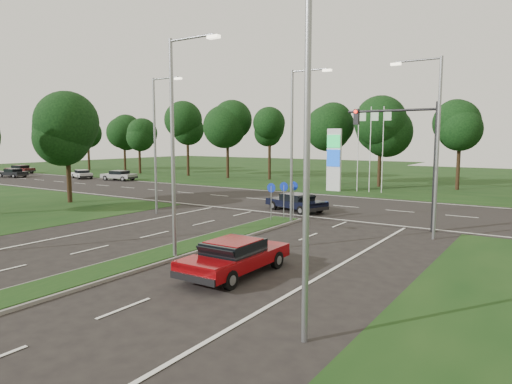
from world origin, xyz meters
The scene contains 20 objects.
ground centered at (0.00, 0.00, 0.00)m, with size 160.00×160.00×0.00m, color black.
verge_far centered at (0.00, 55.00, 0.00)m, with size 160.00×50.00×0.02m, color black.
cross_road centered at (0.00, 24.00, 0.00)m, with size 160.00×12.00×0.02m, color black.
median_kerb centered at (0.00, 4.00, 0.06)m, with size 2.00×26.00×0.12m, color slate.
streetlight_median_near centered at (1.00, 6.00, 5.08)m, with size 2.53×0.22×9.00m.
streetlight_median_far centered at (1.00, 16.00, 5.08)m, with size 2.53×0.22×9.00m.
streetlight_left_far centered at (-8.30, 14.00, 5.08)m, with size 2.53×0.22×9.00m.
streetlight_right_far centered at (8.80, 16.00, 5.08)m, with size 2.53×0.22×9.00m.
streetlight_right_near centered at (8.80, 2.00, 5.08)m, with size 2.53×0.22×9.00m.
traffic_signal centered at (7.19, 18.00, 4.65)m, with size 5.10×0.42×7.00m.
median_signs centered at (0.00, 16.40, 1.71)m, with size 1.16×1.76×2.38m.
gas_pylon centered at (-3.79, 33.05, 3.20)m, with size 5.80×1.26×8.00m.
tree_left_far centered at (-17.90, 13.93, 6.11)m, with size 5.20×5.20×8.86m.
treeline_far centered at (0.10, 39.93, 6.83)m, with size 6.00×6.00×9.90m.
red_sedan centered at (4.20, 5.62, 0.70)m, with size 2.02×4.77×1.31m.
navy_sedan centered at (-1.03, 20.00, 0.66)m, with size 4.86×3.23×1.24m.
far_car_a centered at (-30.32, 29.00, 0.66)m, with size 4.47×2.43×1.22m.
far_car_b centered at (-36.43, 28.22, 0.60)m, with size 4.21×2.91×1.11m.
far_car_c centered at (-45.56, 24.32, 0.61)m, with size 4.15×2.18×1.14m.
far_car_d centered at (-51.39, 28.56, 0.66)m, with size 4.48×2.46×1.22m.
Camera 1 is at (14.00, -7.72, 5.03)m, focal length 32.00 mm.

